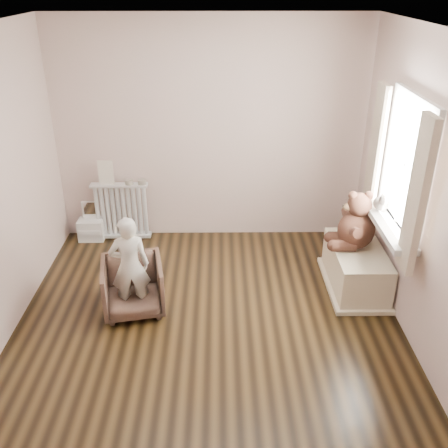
{
  "coord_description": "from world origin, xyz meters",
  "views": [
    {
      "loc": [
        0.11,
        -3.82,
        2.95
      ],
      "look_at": [
        0.15,
        0.45,
        0.8
      ],
      "focal_mm": 40.0,
      "sensor_mm": 36.0,
      "label": 1
    }
  ],
  "objects_px": {
    "radiator": "(121,209)",
    "armchair": "(133,287)",
    "child": "(130,266)",
    "teddy_bear": "(357,227)",
    "toy_bench": "(356,270)",
    "toy_vanity": "(90,219)",
    "plush_cat": "(381,201)"
  },
  "relations": [
    {
      "from": "radiator",
      "to": "teddy_bear",
      "type": "height_order",
      "value": "teddy_bear"
    },
    {
      "from": "plush_cat",
      "to": "child",
      "type": "bearing_deg",
      "value": -166.73
    },
    {
      "from": "radiator",
      "to": "armchair",
      "type": "xyz_separation_m",
      "value": [
        0.36,
        -1.49,
        -0.13
      ]
    },
    {
      "from": "armchair",
      "to": "child",
      "type": "xyz_separation_m",
      "value": [
        0.0,
        -0.05,
        0.26
      ]
    },
    {
      "from": "radiator",
      "to": "toy_vanity",
      "type": "bearing_deg",
      "value": -175.51
    },
    {
      "from": "toy_bench",
      "to": "teddy_bear",
      "type": "relative_size",
      "value": 1.59
    },
    {
      "from": "child",
      "to": "toy_vanity",
      "type": "bearing_deg",
      "value": -74.82
    },
    {
      "from": "child",
      "to": "teddy_bear",
      "type": "xyz_separation_m",
      "value": [
        2.21,
        0.49,
        0.15
      ]
    },
    {
      "from": "armchair",
      "to": "teddy_bear",
      "type": "bearing_deg",
      "value": 0.22
    },
    {
      "from": "toy_vanity",
      "to": "teddy_bear",
      "type": "bearing_deg",
      "value": -19.09
    },
    {
      "from": "radiator",
      "to": "toy_bench",
      "type": "height_order",
      "value": "radiator"
    },
    {
      "from": "teddy_bear",
      "to": "radiator",
      "type": "bearing_deg",
      "value": 158.57
    },
    {
      "from": "radiator",
      "to": "armchair",
      "type": "bearing_deg",
      "value": -76.41
    },
    {
      "from": "toy_bench",
      "to": "plush_cat",
      "type": "bearing_deg",
      "value": -15.32
    },
    {
      "from": "child",
      "to": "toy_bench",
      "type": "height_order",
      "value": "child"
    },
    {
      "from": "toy_vanity",
      "to": "teddy_bear",
      "type": "relative_size",
      "value": 0.8
    },
    {
      "from": "radiator",
      "to": "child",
      "type": "distance_m",
      "value": 1.59
    },
    {
      "from": "plush_cat",
      "to": "toy_bench",
      "type": "bearing_deg",
      "value": 168.58
    },
    {
      "from": "child",
      "to": "teddy_bear",
      "type": "relative_size",
      "value": 1.68
    },
    {
      "from": "toy_vanity",
      "to": "toy_bench",
      "type": "relative_size",
      "value": 0.5
    },
    {
      "from": "toy_bench",
      "to": "plush_cat",
      "type": "height_order",
      "value": "plush_cat"
    },
    {
      "from": "radiator",
      "to": "child",
      "type": "xyz_separation_m",
      "value": [
        0.36,
        -1.54,
        0.13
      ]
    },
    {
      "from": "armchair",
      "to": "toy_bench",
      "type": "height_order",
      "value": "armchair"
    },
    {
      "from": "toy_vanity",
      "to": "toy_bench",
      "type": "height_order",
      "value": "toy_vanity"
    },
    {
      "from": "radiator",
      "to": "child",
      "type": "relative_size",
      "value": 0.71
    },
    {
      "from": "toy_bench",
      "to": "toy_vanity",
      "type": "bearing_deg",
      "value": 160.14
    },
    {
      "from": "radiator",
      "to": "toy_vanity",
      "type": "distance_m",
      "value": 0.4
    },
    {
      "from": "child",
      "to": "armchair",
      "type": "bearing_deg",
      "value": -100.98
    },
    {
      "from": "teddy_bear",
      "to": "armchair",
      "type": "bearing_deg",
      "value": -167.98
    },
    {
      "from": "armchair",
      "to": "teddy_bear",
      "type": "relative_size",
      "value": 0.97
    },
    {
      "from": "toy_vanity",
      "to": "plush_cat",
      "type": "xyz_separation_m",
      "value": [
        3.13,
        -1.12,
        0.72
      ]
    },
    {
      "from": "armchair",
      "to": "plush_cat",
      "type": "relative_size",
      "value": 2.46
    }
  ]
}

